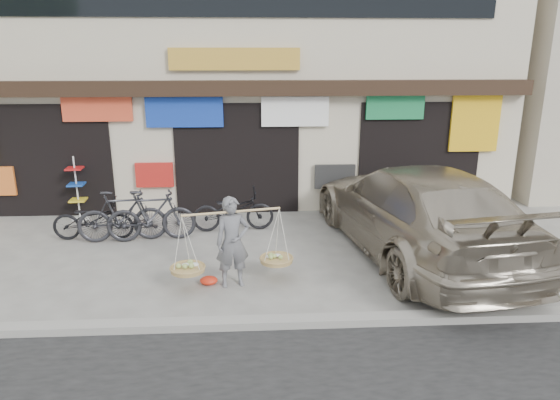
{
  "coord_description": "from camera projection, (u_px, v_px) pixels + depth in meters",
  "views": [
    {
      "loc": [
        0.37,
        -8.46,
        3.83
      ],
      "look_at": [
        0.9,
        0.9,
        1.06
      ],
      "focal_mm": 32.0,
      "sensor_mm": 36.0,
      "label": 1
    }
  ],
  "objects": [
    {
      "name": "red_bag",
      "position": [
        209.0,
        280.0,
        8.58
      ],
      "size": [
        0.31,
        0.25,
        0.14
      ],
      "primitive_type": "ellipsoid",
      "color": "red",
      "rests_on": "ground"
    },
    {
      "name": "display_rack",
      "position": [
        78.0,
        194.0,
        11.8
      ],
      "size": [
        0.42,
        0.42,
        1.54
      ],
      "rotation": [
        0.0,
        0.0,
        0.06
      ],
      "color": "silver",
      "rests_on": "ground"
    },
    {
      "name": "street_vendor",
      "position": [
        233.0,
        246.0,
        8.38
      ],
      "size": [
        2.05,
        0.87,
        1.57
      ],
      "rotation": [
        0.0,
        0.0,
        0.2
      ],
      "color": "slate",
      "rests_on": "ground"
    },
    {
      "name": "shophouse_block",
      "position": [
        238.0,
        67.0,
        14.33
      ],
      "size": [
        14.0,
        6.32,
        7.0
      ],
      "color": "beige",
      "rests_on": "ground"
    },
    {
      "name": "bike_2",
      "position": [
        233.0,
        210.0,
        11.09
      ],
      "size": [
        1.85,
        0.77,
        0.95
      ],
      "primitive_type": "imported",
      "rotation": [
        0.0,
        0.0,
        1.65
      ],
      "color": "black",
      "rests_on": "ground"
    },
    {
      "name": "bike_3",
      "position": [
        151.0,
        216.0,
        10.46
      ],
      "size": [
        1.89,
        0.73,
        1.11
      ],
      "primitive_type": "imported",
      "rotation": [
        0.0,
        0.0,
        1.69
      ],
      "color": "#292A2F",
      "rests_on": "ground"
    },
    {
      "name": "ground",
      "position": [
        234.0,
        270.0,
        9.17
      ],
      "size": [
        70.0,
        70.0,
        0.0
      ],
      "primitive_type": "plane",
      "color": "gray",
      "rests_on": "ground"
    },
    {
      "name": "bike_1",
      "position": [
        122.0,
        216.0,
        10.43
      ],
      "size": [
        1.89,
        0.73,
        1.11
      ],
      "primitive_type": "imported",
      "rotation": [
        0.0,
        0.0,
        1.69
      ],
      "color": "#292A2F",
      "rests_on": "ground"
    },
    {
      "name": "bike_0",
      "position": [
        93.0,
        219.0,
        10.56
      ],
      "size": [
        1.69,
        0.59,
        0.89
      ],
      "primitive_type": "imported",
      "rotation": [
        0.0,
        0.0,
        1.57
      ],
      "color": "black",
      "rests_on": "ground"
    },
    {
      "name": "suv",
      "position": [
        415.0,
        210.0,
        9.74
      ],
      "size": [
        3.4,
        6.42,
        1.77
      ],
      "rotation": [
        0.0,
        0.0,
        3.3
      ],
      "color": "#A39783",
      "rests_on": "ground"
    },
    {
      "name": "kerb",
      "position": [
        229.0,
        323.0,
        7.23
      ],
      "size": [
        70.0,
        0.25,
        0.12
      ],
      "primitive_type": "cube",
      "color": "gray",
      "rests_on": "ground"
    }
  ]
}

